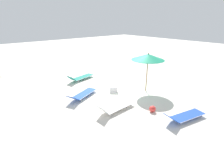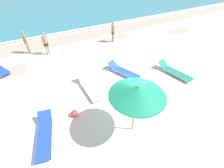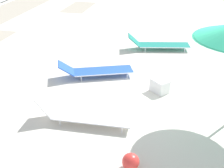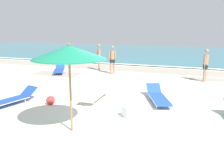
% 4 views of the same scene
% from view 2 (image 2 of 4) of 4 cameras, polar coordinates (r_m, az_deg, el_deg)
% --- Properties ---
extents(ground_plane, '(60.00, 60.00, 0.16)m').
position_cam_2_polar(ground_plane, '(8.08, 8.44, -6.14)').
color(ground_plane, silver).
extents(ocean_water, '(60.00, 19.29, 0.07)m').
position_cam_2_polar(ocean_water, '(25.60, -21.62, 24.91)').
color(ocean_water, teal).
rests_on(ocean_water, ground_plane).
extents(beach_umbrella, '(2.02, 2.02, 2.49)m').
position_cam_2_polar(beach_umbrella, '(5.17, 9.69, -2.85)').
color(beach_umbrella, '#9E7547').
rests_on(beach_umbrella, ground_plane).
extents(sun_lounger_under_umbrella, '(1.07, 2.26, 0.51)m').
position_cam_2_polar(sun_lounger_under_umbrella, '(6.99, -24.42, -17.17)').
color(sun_lounger_under_umbrella, blue).
rests_on(sun_lounger_under_umbrella, ground_plane).
extents(sun_lounger_beside_umbrella, '(1.08, 2.34, 0.55)m').
position_cam_2_polar(sun_lounger_beside_umbrella, '(10.30, 22.72, 4.45)').
color(sun_lounger_beside_umbrella, '#1E8475').
rests_on(sun_lounger_beside_umbrella, ground_plane).
extents(sun_lounger_near_water_right, '(1.41, 2.30, 0.50)m').
position_cam_2_polar(sun_lounger_near_water_right, '(9.58, 4.35, 4.98)').
color(sun_lounger_near_water_right, blue).
rests_on(sun_lounger_near_water_right, ground_plane).
extents(sun_lounger_mid_beach_solo, '(0.70, 2.22, 0.61)m').
position_cam_2_polar(sun_lounger_mid_beach_solo, '(8.41, -8.55, -1.13)').
color(sun_lounger_mid_beach_solo, white).
rests_on(sun_lounger_mid_beach_solo, ground_plane).
extents(beachgoer_wading_adult, '(0.27, 0.44, 1.76)m').
position_cam_2_polar(beachgoer_wading_adult, '(13.43, 0.35, 19.65)').
color(beachgoer_wading_adult, '#A37A5B').
rests_on(beachgoer_wading_adult, ground_plane).
extents(beachgoer_shoreline_child, '(0.38, 0.32, 1.76)m').
position_cam_2_polar(beachgoer_shoreline_child, '(12.41, -24.11, 14.45)').
color(beachgoer_shoreline_child, '#A37A5B').
rests_on(beachgoer_shoreline_child, ground_plane).
extents(beachgoer_strolling_adult, '(0.27, 0.43, 1.76)m').
position_cam_2_polar(beachgoer_strolling_adult, '(13.20, -30.10, 14.00)').
color(beachgoer_strolling_adult, '#A37A5B').
rests_on(beachgoer_strolling_adult, ground_plane).
extents(beach_ball, '(0.33, 0.33, 0.33)m').
position_cam_2_polar(beach_ball, '(7.32, -14.12, -10.78)').
color(beach_ball, red).
rests_on(beach_ball, ground_plane).
extents(cooler_box, '(0.60, 0.61, 0.37)m').
position_cam_2_polar(cooler_box, '(8.09, 8.43, -3.42)').
color(cooler_box, white).
rests_on(cooler_box, ground_plane).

